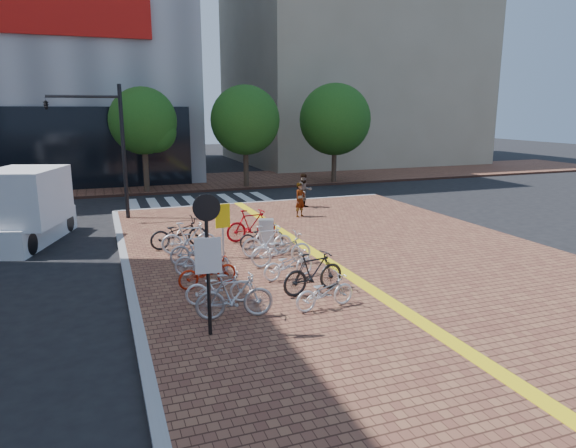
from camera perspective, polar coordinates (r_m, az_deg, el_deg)
name	(u,v)px	position (r m, az deg, el deg)	size (l,w,h in m)	color
ground	(278,283)	(14.72, -1.13, -6.53)	(120.00, 120.00, 0.00)	black
sidewalk	(485,335)	(12.08, 21.09, -11.45)	(14.00, 34.00, 0.15)	brown
tactile_strip	(447,339)	(11.45, 17.26, -12.07)	(0.40, 34.00, 0.01)	yellow
kerb_west	(152,397)	(9.44, -14.89, -18.04)	(0.25, 34.00, 0.15)	gray
kerb_north	(257,203)	(26.68, -3.51, 2.32)	(14.00, 0.25, 0.15)	gray
far_sidewalk	(174,183)	(34.77, -12.60, 4.45)	(70.00, 8.00, 0.15)	brown
building_beige	(347,64)	(50.64, 6.54, 17.25)	(20.00, 18.00, 18.00)	gray
crosswalk	(201,201)	(28.03, -9.60, 2.52)	(7.50, 4.00, 0.01)	silver
street_trees	(262,122)	(32.07, -2.92, 11.29)	(16.20, 4.60, 6.35)	#38281E
bike_0	(234,296)	(11.82, -5.97, -7.96)	(0.50, 1.79, 1.07)	#A4A4A9
bike_1	(219,287)	(12.77, -7.70, -6.92)	(0.57, 1.64, 0.86)	white
bike_2	(208,271)	(13.99, -8.93, -5.21)	(0.57, 1.64, 0.86)	red
bike_3	(202,260)	(14.90, -9.55, -3.97)	(0.44, 1.56, 0.94)	white
bike_4	(196,248)	(16.11, -10.24, -2.65)	(0.46, 1.64, 0.99)	silver
bike_5	(189,238)	(17.19, -10.96, -1.55)	(0.51, 1.80, 1.08)	silver
bike_6	(179,233)	(18.06, -12.04, -0.96)	(0.70, 2.00, 1.05)	black
bike_7	(325,292)	(12.39, 4.10, -7.51)	(0.56, 1.60, 0.84)	silver
bike_8	(313,273)	(13.35, 2.85, -5.41)	(0.52, 1.83, 1.10)	black
bike_9	(288,264)	(14.49, 0.03, -4.47)	(0.56, 1.59, 0.84)	white
bike_10	(281,249)	(15.65, -0.76, -2.83)	(0.68, 1.95, 1.02)	silver
bike_11	(267,241)	(16.64, -2.32, -1.86)	(0.49, 1.74, 1.05)	white
bike_12	(262,236)	(17.66, -2.93, -1.34)	(0.56, 1.62, 0.85)	black
bike_13	(251,225)	(18.65, -4.09, -0.11)	(0.55, 1.93, 1.16)	#A60B14
pedestrian_a	(300,200)	(22.77, 1.36, 2.70)	(0.56, 0.36, 1.52)	gray
pedestrian_b	(304,191)	(24.99, 1.82, 3.73)	(0.80, 0.62, 1.65)	#454A58
utility_box	(266,235)	(17.27, -2.44, -1.24)	(0.50, 0.36, 1.09)	#B4B3B8
yellow_sign	(223,221)	(16.40, -7.26, 0.36)	(0.48, 0.13, 1.77)	#B7B7BC
notice_sign	(208,248)	(10.61, -8.92, -2.64)	(0.56, 0.15, 3.03)	black
traffic_light_pole	(89,127)	(23.27, -21.27, 9.98)	(3.07, 1.18, 5.72)	black
box_truck	(21,208)	(21.06, -27.54, 1.59)	(3.47, 5.26, 2.81)	white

